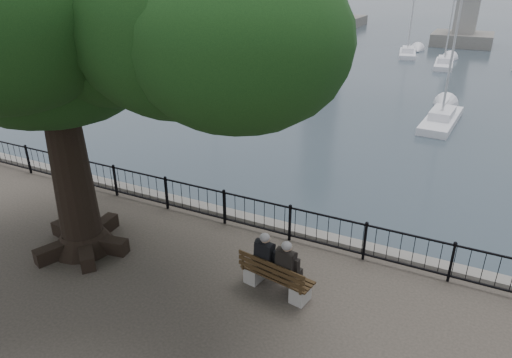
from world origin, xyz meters
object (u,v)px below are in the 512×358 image
Objects in this scene: lion_monument at (465,23)px; tree at (75,7)px; bench at (276,280)px; person_right at (289,269)px; person_left at (268,260)px.

tree is at bearing -95.50° from lion_monument.
tree is 1.21× the size of lion_monument.
person_right reaches higher than bench.
person_left and person_right have the same top height.
tree is (-4.37, -0.45, 5.61)m from bench.
person_right is 7.05m from tree.
lion_monument reaches higher than person_left.
lion_monument is (0.71, 49.41, 0.64)m from person_left.
tree is at bearing -174.10° from bench.
person_left is 6.71m from tree.
person_left is at bearing 151.04° from bench.
bench is at bearing -90.52° from lion_monument.
bench is at bearing 5.90° from tree.
bench is 1.24× the size of person_left.
tree reaches higher than person_right.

